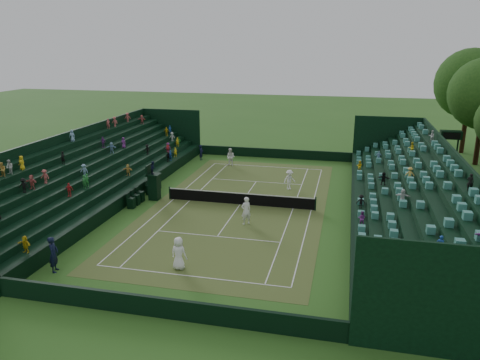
{
  "coord_description": "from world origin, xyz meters",
  "views": [
    {
      "loc": [
        7.82,
        -33.3,
        12.04
      ],
      "look_at": [
        0.0,
        0.0,
        2.0
      ],
      "focal_mm": 35.0,
      "sensor_mm": 36.0,
      "label": 1
    }
  ],
  "objects_px": {
    "tennis_net": "(240,198)",
    "player_near_west": "(179,253)",
    "player_near_east": "(246,211)",
    "player_far_east": "(289,180)",
    "umpire_chair": "(154,183)",
    "player_far_west": "(231,157)"
  },
  "relations": [
    {
      "from": "umpire_chair",
      "to": "player_far_west",
      "type": "relative_size",
      "value": 1.73
    },
    {
      "from": "tennis_net",
      "to": "player_near_west",
      "type": "height_order",
      "value": "player_near_west"
    },
    {
      "from": "umpire_chair",
      "to": "player_far_east",
      "type": "distance_m",
      "value": 11.4
    },
    {
      "from": "tennis_net",
      "to": "player_far_west",
      "type": "height_order",
      "value": "player_far_west"
    },
    {
      "from": "umpire_chair",
      "to": "player_far_east",
      "type": "xyz_separation_m",
      "value": [
        10.16,
        5.15,
        -0.49
      ]
    },
    {
      "from": "tennis_net",
      "to": "player_far_east",
      "type": "xyz_separation_m",
      "value": [
        3.19,
        4.88,
        0.33
      ]
    },
    {
      "from": "umpire_chair",
      "to": "player_far_west",
      "type": "distance_m",
      "value": 12.2
    },
    {
      "from": "player_near_west",
      "to": "player_far_east",
      "type": "bearing_deg",
      "value": -95.7
    },
    {
      "from": "umpire_chair",
      "to": "player_far_west",
      "type": "xyz_separation_m",
      "value": [
        3.31,
        11.73,
        -0.43
      ]
    },
    {
      "from": "umpire_chair",
      "to": "player_far_east",
      "type": "height_order",
      "value": "umpire_chair"
    },
    {
      "from": "player_near_west",
      "to": "player_near_east",
      "type": "bearing_deg",
      "value": -98.06
    },
    {
      "from": "player_near_east",
      "to": "player_far_west",
      "type": "relative_size",
      "value": 1.09
    },
    {
      "from": "player_near_west",
      "to": "umpire_chair",
      "type": "bearing_deg",
      "value": -52.31
    },
    {
      "from": "player_far_west",
      "to": "player_far_east",
      "type": "bearing_deg",
      "value": -31.09
    },
    {
      "from": "player_near_west",
      "to": "tennis_net",
      "type": "bearing_deg",
      "value": -85.92
    },
    {
      "from": "tennis_net",
      "to": "umpire_chair",
      "type": "height_order",
      "value": "umpire_chair"
    },
    {
      "from": "umpire_chair",
      "to": "player_near_west",
      "type": "bearing_deg",
      "value": -60.65
    },
    {
      "from": "tennis_net",
      "to": "player_near_west",
      "type": "bearing_deg",
      "value": -94.26
    },
    {
      "from": "umpire_chair",
      "to": "player_far_east",
      "type": "relative_size",
      "value": 1.84
    },
    {
      "from": "tennis_net",
      "to": "player_near_east",
      "type": "distance_m",
      "value": 4.1
    },
    {
      "from": "player_far_west",
      "to": "tennis_net",
      "type": "bearing_deg",
      "value": -59.51
    },
    {
      "from": "tennis_net",
      "to": "player_far_west",
      "type": "distance_m",
      "value": 12.03
    }
  ]
}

